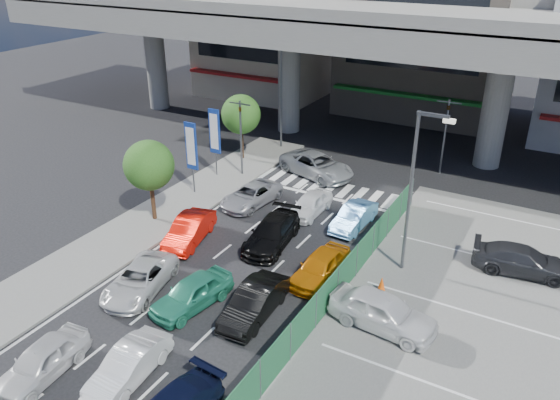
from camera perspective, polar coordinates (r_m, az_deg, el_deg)
The scene contains 30 objects.
ground at distance 25.72m, azimuth -6.93°, elevation -9.31°, with size 120.00×120.00×0.00m, color black.
parking_lot at distance 23.85m, azimuth 18.92°, elevation -13.88°, with size 12.00×28.00×0.06m, color #5E5F5C.
sidewalk_left at distance 32.23m, azimuth -12.93°, elevation -1.95°, with size 4.00×30.00×0.12m, color #5E5F5C.
fence_run at distance 23.70m, azimuth 5.03°, elevation -9.97°, with size 0.16×22.00×1.80m, color #1E5A34, non-canonical shape.
expressway at distance 41.22m, azimuth 11.28°, elevation 17.04°, with size 64.00×14.00×10.75m.
building_west at distance 57.19m, azimuth -1.43°, elevation 17.54°, with size 12.00×10.90×13.00m.
building_center at distance 51.82m, azimuth 15.30°, elevation 16.94°, with size 14.00×10.90×15.00m.
traffic_light_left at distance 36.12m, azimuth -4.16°, elevation 8.37°, with size 1.60×1.24×5.20m.
traffic_light_right at distance 38.02m, azimuth 17.06°, elevation 8.20°, with size 1.60×1.24×5.20m.
street_lamp_right at distance 25.43m, azimuth 13.96°, elevation 1.98°, with size 1.65×0.22×8.00m.
street_lamp_left at distance 40.89m, azimuth 0.34°, elevation 11.73°, with size 1.65×0.22×8.00m.
signboard_near at distance 33.90m, azimuth -9.25°, elevation 5.36°, with size 0.80×0.14×4.70m.
signboard_far at distance 36.37m, azimuth -6.85°, elevation 6.93°, with size 0.80×0.14×4.70m.
tree_near at distance 30.86m, azimuth -13.53°, elevation 3.53°, with size 2.80×2.80×4.80m.
tree_far at distance 39.11m, azimuth -4.10°, elevation 8.91°, with size 2.80×2.80×4.80m.
van_white_back_left at distance 22.65m, azimuth -23.64°, elevation -15.18°, with size 1.57×3.90×1.33m, color silver.
hatch_white_back_mid at distance 21.51m, azimuth -15.53°, elevation -16.30°, with size 1.33×3.80×1.25m, color silver.
sedan_white_mid_left at distance 25.93m, azimuth -14.45°, elevation -8.05°, with size 2.07×4.48×1.25m, color silver.
taxi_teal_mid at distance 24.46m, azimuth -9.19°, elevation -9.58°, with size 1.63×4.05×1.38m, color #2B8F6F.
hatch_black_mid_right at distance 23.64m, azimuth -2.69°, elevation -10.62°, with size 1.46×4.19×1.38m, color black.
taxi_orange_left at distance 29.36m, azimuth -9.46°, elevation -3.12°, with size 1.46×4.19×1.38m, color #F21306.
sedan_black_mid at distance 28.69m, azimuth -0.85°, elevation -3.46°, with size 1.93×4.76×1.38m, color black.
taxi_orange_right at distance 25.97m, azimuth 4.24°, elevation -6.97°, with size 1.63×4.05×1.38m, color #BB6407.
wagon_silver_front_left at distance 33.05m, azimuth -3.03°, elevation 0.50°, with size 2.02×4.39×1.22m, color #919298.
sedan_white_front_mid at distance 31.91m, azimuth 3.17°, elevation -0.42°, with size 1.50×3.72×1.27m, color white.
kei_truck_front_right at distance 30.70m, azimuth 7.75°, elevation -1.76°, with size 1.34×3.83×1.26m, color #5A9ADC.
crossing_wagon_silver at distance 37.12m, azimuth 3.87°, elevation 3.66°, with size 2.51×5.44×1.51m, color #94989B.
parked_sedan_white at distance 23.26m, azimuth 10.70°, elevation -11.38°, with size 1.82×4.53×1.54m, color silver.
parked_sedan_dgrey at distance 28.76m, azimuth 24.01°, elevation -5.79°, with size 1.87×4.60×1.33m, color #28282C.
traffic_cone at distance 25.56m, azimuth 10.57°, elevation -8.65°, with size 0.39×0.39×0.77m, color #F4560D.
Camera 1 is at (12.89, -16.70, 14.72)m, focal length 35.00 mm.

